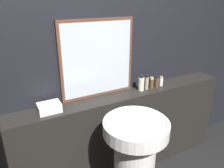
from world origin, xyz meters
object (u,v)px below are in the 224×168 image
object	(u,v)px
shampoo_bottle	(141,83)
mirror	(98,59)
pedestal_sink	(134,164)
hand_soap_bottle	(161,81)
body_wash_bottle	(157,82)
towel_stack	(49,107)
conditioner_bottle	(147,83)
lotion_bottle	(151,83)

from	to	relation	value
shampoo_bottle	mirror	bearing A→B (deg)	166.64
pedestal_sink	mirror	size ratio (longest dim) A/B	1.34
pedestal_sink	hand_soap_bottle	world-z (taller)	hand_soap_bottle
pedestal_sink	shampoo_bottle	world-z (taller)	shampoo_bottle
pedestal_sink	body_wash_bottle	xyz separation A→B (m)	(0.58, 0.49, 0.42)
body_wash_bottle	mirror	bearing A→B (deg)	170.77
towel_stack	body_wash_bottle	world-z (taller)	body_wash_bottle
mirror	shampoo_bottle	xyz separation A→B (m)	(0.41, -0.10, -0.27)
shampoo_bottle	body_wash_bottle	world-z (taller)	shampoo_bottle
body_wash_bottle	conditioner_bottle	bearing A→B (deg)	180.00
mirror	conditioner_bottle	world-z (taller)	mirror
mirror	towel_stack	xyz separation A→B (m)	(-0.48, -0.10, -0.31)
mirror	shampoo_bottle	bearing A→B (deg)	-13.36
body_wash_bottle	hand_soap_bottle	size ratio (longest dim) A/B	1.11
lotion_bottle	hand_soap_bottle	bearing A→B (deg)	0.00
mirror	lotion_bottle	bearing A→B (deg)	-10.32
mirror	body_wash_bottle	xyz separation A→B (m)	(0.61, -0.10, -0.29)
pedestal_sink	mirror	xyz separation A→B (m)	(-0.03, 0.58, 0.71)
shampoo_bottle	lotion_bottle	xyz separation A→B (m)	(0.13, -0.00, -0.02)
mirror	towel_stack	size ratio (longest dim) A/B	3.91
lotion_bottle	towel_stack	bearing A→B (deg)	180.00
shampoo_bottle	body_wash_bottle	size ratio (longest dim) A/B	1.40
shampoo_bottle	lotion_bottle	distance (m)	0.13
conditioner_bottle	lotion_bottle	world-z (taller)	conditioner_bottle
pedestal_sink	hand_soap_bottle	bearing A→B (deg)	37.23
pedestal_sink	conditioner_bottle	xyz separation A→B (m)	(0.45, 0.49, 0.44)
pedestal_sink	shampoo_bottle	bearing A→B (deg)	51.33
shampoo_bottle	hand_soap_bottle	xyz separation A→B (m)	(0.25, -0.00, -0.03)
towel_stack	lotion_bottle	size ratio (longest dim) A/B	1.56
shampoo_bottle	conditioner_bottle	xyz separation A→B (m)	(0.06, 0.00, -0.00)
pedestal_sink	shampoo_bottle	xyz separation A→B (m)	(0.39, 0.49, 0.44)
towel_stack	shampoo_bottle	xyz separation A→B (m)	(0.89, 0.00, 0.04)
shampoo_bottle	body_wash_bottle	bearing A→B (deg)	-0.00
body_wash_bottle	shampoo_bottle	bearing A→B (deg)	180.00
towel_stack	hand_soap_bottle	distance (m)	1.15
lotion_bottle	shampoo_bottle	bearing A→B (deg)	180.00
lotion_bottle	conditioner_bottle	bearing A→B (deg)	180.00
towel_stack	hand_soap_bottle	xyz separation A→B (m)	(1.15, -0.00, 0.01)
towel_stack	mirror	bearing A→B (deg)	11.60
hand_soap_bottle	lotion_bottle	bearing A→B (deg)	180.00
shampoo_bottle	pedestal_sink	bearing A→B (deg)	-128.67
hand_soap_bottle	pedestal_sink	bearing A→B (deg)	-142.77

